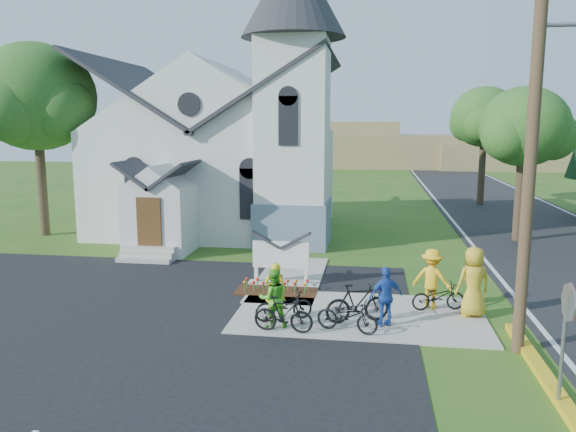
% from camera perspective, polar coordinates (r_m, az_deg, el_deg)
% --- Properties ---
extents(ground, '(120.00, 120.00, 0.00)m').
position_cam_1_polar(ground, '(15.93, 1.73, -10.39)').
color(ground, '#2D5A19').
rests_on(ground, ground).
extents(parking_lot, '(20.00, 16.00, 0.02)m').
position_cam_1_polar(parking_lot, '(16.48, -24.60, -10.54)').
color(parking_lot, black).
rests_on(parking_lot, ground).
extents(road, '(8.00, 90.00, 0.02)m').
position_cam_1_polar(road, '(31.47, 23.59, -1.26)').
color(road, black).
rests_on(road, ground).
extents(sidewalk, '(7.00, 4.00, 0.05)m').
position_cam_1_polar(sidewalk, '(16.30, 7.27, -9.91)').
color(sidewalk, '#9F988F').
rests_on(sidewalk, ground).
extents(church, '(12.35, 12.00, 13.00)m').
position_cam_1_polar(church, '(28.31, -6.34, 9.03)').
color(church, silver).
rests_on(church, ground).
extents(church_sign, '(2.20, 0.40, 1.70)m').
position_cam_1_polar(church_sign, '(18.84, -0.73, -4.01)').
color(church_sign, '#9F988F').
rests_on(church_sign, ground).
extents(flower_bed, '(2.60, 1.10, 0.07)m').
position_cam_1_polar(flower_bed, '(18.24, -1.18, -7.69)').
color(flower_bed, '#32170D').
rests_on(flower_bed, ground).
extents(utility_pole, '(3.45, 0.28, 10.00)m').
position_cam_1_polar(utility_pole, '(13.87, 23.90, 8.65)').
color(utility_pole, '#483524').
rests_on(utility_pole, ground).
extents(stop_sign, '(0.11, 0.76, 2.48)m').
position_cam_1_polar(stop_sign, '(11.87, 26.49, -9.32)').
color(stop_sign, gray).
rests_on(stop_sign, ground).
extents(tree_lot_corner, '(5.60, 5.60, 9.15)m').
position_cam_1_polar(tree_lot_corner, '(29.48, -24.24, 10.93)').
color(tree_lot_corner, '#3B2D20').
rests_on(tree_lot_corner, ground).
extents(tree_road_near, '(4.00, 4.00, 7.05)m').
position_cam_1_polar(tree_road_near, '(27.72, 22.86, 8.27)').
color(tree_road_near, '#3B2D20').
rests_on(tree_road_near, ground).
extents(tree_road_mid, '(4.40, 4.40, 7.80)m').
position_cam_1_polar(tree_road_mid, '(39.56, 19.36, 9.42)').
color(tree_road_mid, '#3B2D20').
rests_on(tree_road_mid, ground).
extents(distant_hills, '(61.00, 10.00, 5.60)m').
position_cam_1_polar(distant_hills, '(71.31, 9.88, 6.64)').
color(distant_hills, olive).
rests_on(distant_hills, ground).
extents(cyclist_0, '(0.62, 0.44, 1.60)m').
position_cam_1_polar(cyclist_0, '(15.55, -1.29, -7.60)').
color(cyclist_0, gold).
rests_on(cyclist_0, sidewalk).
extents(bike_0, '(1.69, 1.17, 0.84)m').
position_cam_1_polar(bike_0, '(15.55, -0.43, -9.05)').
color(bike_0, black).
rests_on(bike_0, sidewalk).
extents(cyclist_1, '(0.92, 0.82, 1.57)m').
position_cam_1_polar(cyclist_1, '(14.95, -1.51, -8.35)').
color(cyclist_1, green).
rests_on(cyclist_1, sidewalk).
extents(bike_1, '(1.60, 0.57, 0.94)m').
position_cam_1_polar(bike_1, '(14.69, -0.47, -9.97)').
color(bike_1, black).
rests_on(bike_1, sidewalk).
extents(cyclist_2, '(1.02, 0.74, 1.61)m').
position_cam_1_polar(cyclist_2, '(15.25, 9.90, -8.06)').
color(cyclist_2, '#224CAC').
rests_on(cyclist_2, sidewalk).
extents(bike_2, '(1.73, 0.99, 0.86)m').
position_cam_1_polar(bike_2, '(14.80, 6.03, -10.05)').
color(bike_2, black).
rests_on(bike_2, sidewalk).
extents(cyclist_3, '(1.29, 0.99, 1.76)m').
position_cam_1_polar(cyclist_3, '(16.95, 14.40, -6.17)').
color(cyclist_3, yellow).
rests_on(cyclist_3, sidewalk).
extents(bike_3, '(1.86, 1.08, 1.08)m').
position_cam_1_polar(bike_3, '(15.46, 7.08, -8.78)').
color(bike_3, black).
rests_on(bike_3, sidewalk).
extents(cyclist_4, '(1.12, 0.90, 1.98)m').
position_cam_1_polar(cyclist_4, '(16.53, 18.32, -6.36)').
color(cyclist_4, gold).
rests_on(cyclist_4, sidewalk).
extents(bike_4, '(1.63, 0.89, 0.81)m').
position_cam_1_polar(bike_4, '(16.93, 15.01, -7.89)').
color(bike_4, black).
rests_on(bike_4, sidewalk).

